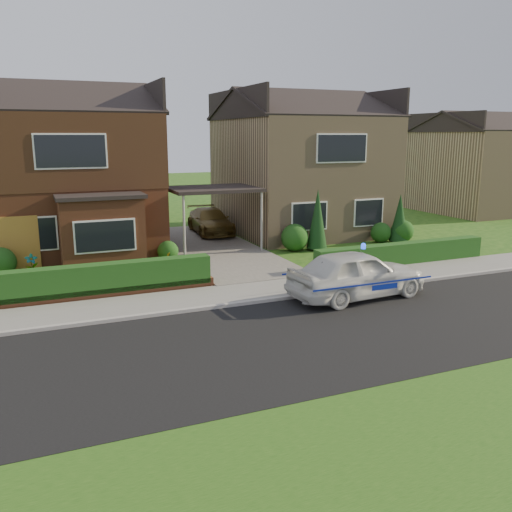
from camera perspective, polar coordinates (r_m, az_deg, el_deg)
ground at (r=14.46m, az=9.63°, el=-7.74°), size 120.00×120.00×0.00m
road at (r=14.46m, az=9.63°, el=-7.74°), size 60.00×6.00×0.02m
kerb at (r=16.94m, az=4.11°, el=-4.31°), size 60.00×0.16×0.12m
sidewalk at (r=17.85m, az=2.58°, el=-3.44°), size 60.00×2.00×0.10m
grass_verge at (r=10.97m, az=24.25°, el=-15.64°), size 60.00×4.00×0.01m
driveway at (r=24.08m, az=-4.47°, el=0.79°), size 3.80×12.00×0.12m
house_left at (r=25.36m, az=-19.45°, el=9.27°), size 7.50×9.53×7.25m
house_right at (r=28.63m, az=4.69°, el=9.95°), size 7.50×8.06×7.25m
carport_link at (r=23.64m, az=-4.55°, el=6.94°), size 3.80×3.00×2.77m
garage_door at (r=21.71m, az=-24.71°, el=1.02°), size 2.20×0.10×2.10m
dwarf_wall at (r=17.43m, az=-16.74°, el=-3.94°), size 7.70×0.25×0.36m
hedge_left at (r=17.62m, az=-16.76°, el=-4.37°), size 7.50×0.55×0.90m
hedge_right at (r=21.88m, az=15.00°, el=-0.98°), size 7.50×0.55×0.80m
shrub_left_far at (r=21.37m, az=-25.28°, el=-0.61°), size 1.08×1.08×1.08m
shrub_left_mid at (r=21.39m, az=-13.25°, el=0.62°), size 1.32×1.32×1.32m
shrub_left_near at (r=22.04m, az=-9.26°, el=0.51°), size 0.84×0.84×0.84m
shrub_right_near at (r=23.73m, az=4.09°, el=1.95°), size 1.20×1.20×1.20m
shrub_right_mid at (r=26.21m, az=13.00°, el=2.41°), size 0.96×0.96×0.96m
shrub_right_far at (r=26.56m, az=15.14°, el=2.56°), size 1.08×1.08×1.08m
conifer_a at (r=23.90m, az=6.48°, el=3.68°), size 0.90×0.90×2.60m
conifer_b at (r=26.35m, az=14.87°, el=3.73°), size 0.90×0.90×2.20m
neighbour_right at (r=38.80m, az=22.36°, el=8.18°), size 6.50×7.00×5.20m
police_car at (r=17.10m, az=10.55°, el=-1.90°), size 4.10×4.59×1.68m
driveway_car at (r=27.53m, az=-4.84°, el=3.71°), size 2.00×4.33×1.23m
potted_plant_a at (r=20.88m, az=-22.53°, el=-0.98°), size 0.46×0.33×0.84m
potted_plant_b at (r=19.82m, az=-9.49°, el=-0.89°), size 0.58×0.57×0.83m
potted_plant_c at (r=21.16m, az=-13.17°, el=-0.26°), size 0.49×0.49×0.77m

